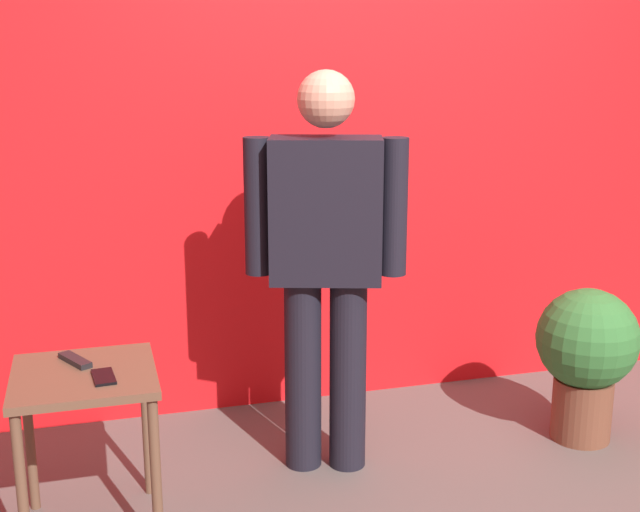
{
  "coord_description": "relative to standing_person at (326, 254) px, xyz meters",
  "views": [
    {
      "loc": [
        -1.38,
        -2.47,
        1.71
      ],
      "look_at": [
        -0.54,
        0.55,
        0.91
      ],
      "focal_mm": 47.18,
      "sensor_mm": 36.0,
      "label": 1
    }
  ],
  "objects": [
    {
      "name": "back_wall_red",
      "position": [
        0.5,
        0.73,
        0.65
      ],
      "size": [
        4.83,
        0.12,
        3.1
      ],
      "primitive_type": "cube",
      "color": "red",
      "rests_on": "ground_plane"
    },
    {
      "name": "standing_person",
      "position": [
        0.0,
        0.0,
        0.0
      ],
      "size": [
        0.64,
        0.33,
        1.62
      ],
      "color": "black",
      "rests_on": "ground_plane"
    },
    {
      "name": "side_table",
      "position": [
        -0.94,
        -0.25,
        -0.4
      ],
      "size": [
        0.49,
        0.49,
        0.61
      ],
      "color": "brown",
      "rests_on": "ground_plane"
    },
    {
      "name": "cell_phone",
      "position": [
        -0.87,
        -0.32,
        -0.29
      ],
      "size": [
        0.08,
        0.15,
        0.01
      ],
      "primitive_type": "cube",
      "rotation": [
        0.0,
        0.0,
        0.09
      ],
      "color": "black",
      "rests_on": "side_table"
    },
    {
      "name": "tv_remote",
      "position": [
        -0.97,
        -0.15,
        -0.29
      ],
      "size": [
        0.12,
        0.17,
        0.02
      ],
      "primitive_type": "cube",
      "rotation": [
        0.0,
        0.0,
        0.49
      ],
      "color": "black",
      "rests_on": "side_table"
    },
    {
      "name": "potted_plant",
      "position": [
        1.16,
        -0.07,
        -0.5
      ],
      "size": [
        0.44,
        0.44,
        0.69
      ],
      "color": "brown",
      "rests_on": "ground_plane"
    }
  ]
}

